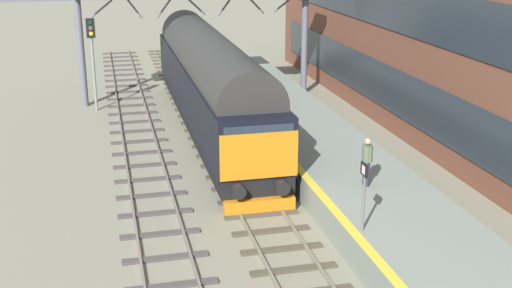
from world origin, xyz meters
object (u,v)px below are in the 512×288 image
object	(u,v)px
signal_post_near	(92,52)
diesel_locomotive	(210,80)
waiting_passenger	(367,157)
platform_number_sign	(364,187)

from	to	relation	value
signal_post_near	diesel_locomotive	bearing A→B (deg)	-44.26
diesel_locomotive	signal_post_near	xyz separation A→B (m)	(-5.25, 5.12, 0.60)
diesel_locomotive	waiting_passenger	bearing A→B (deg)	-71.91
diesel_locomotive	waiting_passenger	world-z (taller)	diesel_locomotive
platform_number_sign	waiting_passenger	size ratio (longest dim) A/B	1.22
diesel_locomotive	platform_number_sign	size ratio (longest dim) A/B	9.85
waiting_passenger	diesel_locomotive	bearing A→B (deg)	11.50
platform_number_sign	waiting_passenger	bearing A→B (deg)	65.95
diesel_locomotive	waiting_passenger	xyz separation A→B (m)	(3.45, -10.56, -0.50)
diesel_locomotive	signal_post_near	bearing A→B (deg)	135.74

